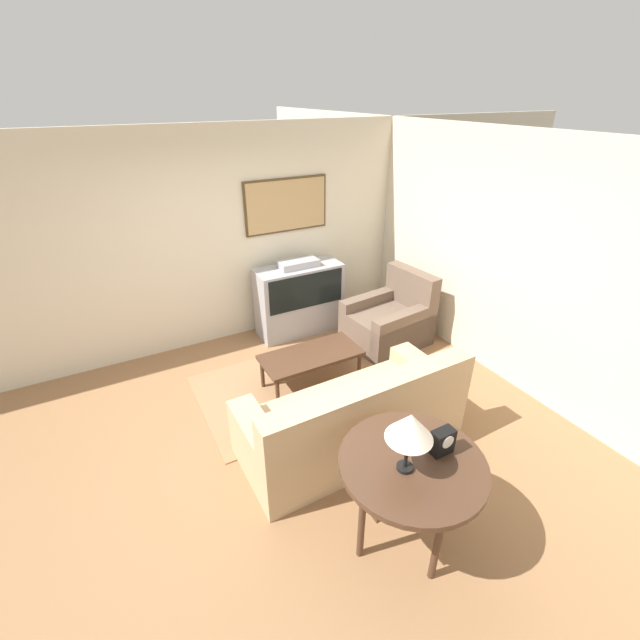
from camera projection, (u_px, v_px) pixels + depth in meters
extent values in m
plane|color=#8E6642|center=(289.00, 430.00, 4.30)|extent=(12.00, 12.00, 0.00)
cube|color=beige|center=(213.00, 242.00, 5.30)|extent=(12.00, 0.06, 2.70)
cube|color=#4C381E|center=(286.00, 205.00, 5.51)|extent=(1.14, 0.03, 0.69)
cube|color=tan|center=(287.00, 206.00, 5.50)|extent=(1.09, 0.01, 0.64)
cube|color=beige|center=(500.00, 259.00, 4.76)|extent=(0.06, 12.00, 2.70)
cube|color=#99704C|center=(312.00, 381.00, 5.01)|extent=(2.56, 1.50, 0.01)
cube|color=#9E9EA3|center=(300.00, 316.00, 5.98)|extent=(1.17, 0.45, 0.43)
cube|color=#9E9EA3|center=(299.00, 285.00, 5.75)|extent=(1.17, 0.45, 0.53)
cube|color=black|center=(307.00, 291.00, 5.57)|extent=(1.05, 0.01, 0.46)
cube|color=#9E9EA3|center=(298.00, 264.00, 5.60)|extent=(0.53, 0.25, 0.09)
cube|color=tan|center=(350.00, 424.00, 4.06)|extent=(2.08, 0.93, 0.43)
cube|color=tan|center=(373.00, 407.00, 3.59)|extent=(2.07, 0.25, 0.48)
cube|color=tan|center=(424.00, 388.00, 4.42)|extent=(0.25, 0.90, 0.59)
cube|color=tan|center=(260.00, 454.00, 3.63)|extent=(0.25, 0.90, 0.59)
cube|color=#877154|center=(406.00, 389.00, 3.92)|extent=(0.36, 0.13, 0.34)
cube|color=#877154|center=(318.00, 423.00, 3.52)|extent=(0.36, 0.13, 0.34)
cube|color=brown|center=(386.00, 327.00, 5.68)|extent=(1.08, 0.91, 0.45)
cube|color=brown|center=(412.00, 288.00, 5.65)|extent=(0.26, 0.82, 0.49)
cube|color=brown|center=(371.00, 314.00, 5.88)|extent=(1.01, 0.26, 0.59)
cube|color=brown|center=(404.00, 333.00, 5.41)|extent=(1.01, 0.26, 0.59)
cube|color=#472D1E|center=(311.00, 355.00, 4.77)|extent=(1.12, 0.53, 0.04)
cylinder|color=#472D1E|center=(278.00, 395.00, 4.49)|extent=(0.04, 0.04, 0.38)
cylinder|color=#472D1E|center=(359.00, 368.00, 4.92)|extent=(0.04, 0.04, 0.38)
cylinder|color=#472D1E|center=(262.00, 373.00, 4.82)|extent=(0.04, 0.04, 0.38)
cylinder|color=#472D1E|center=(340.00, 350.00, 5.25)|extent=(0.04, 0.04, 0.38)
cylinder|color=#472D1E|center=(412.00, 463.00, 2.88)|extent=(1.00, 1.00, 0.04)
cube|color=#472D1E|center=(411.00, 470.00, 2.91)|extent=(0.85, 0.40, 0.08)
cylinder|color=#472D1E|center=(362.00, 519.00, 2.97)|extent=(0.05, 0.05, 0.77)
cylinder|color=#472D1E|center=(439.00, 480.00, 3.26)|extent=(0.05, 0.05, 0.77)
cylinder|color=#472D1E|center=(438.00, 541.00, 2.83)|extent=(0.05, 0.05, 0.77)
cylinder|color=black|center=(405.00, 467.00, 2.81)|extent=(0.11, 0.11, 0.02)
cylinder|color=black|center=(408.00, 443.00, 2.71)|extent=(0.02, 0.02, 0.40)
cone|color=silver|center=(410.00, 426.00, 2.64)|extent=(0.31, 0.31, 0.19)
cube|color=black|center=(442.00, 441.00, 2.90)|extent=(0.16, 0.09, 0.19)
cylinder|color=white|center=(448.00, 442.00, 2.85)|extent=(0.10, 0.01, 0.10)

